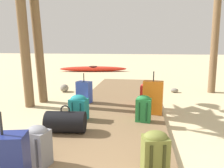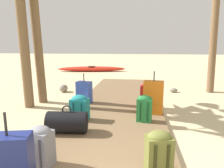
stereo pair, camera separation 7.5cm
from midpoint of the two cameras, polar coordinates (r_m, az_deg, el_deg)
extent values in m
plane|color=#CCB789|center=(4.23, 0.60, -10.45)|extent=(60.00, 60.00, 0.00)
cube|color=brown|center=(4.96, 1.85, -6.71)|extent=(2.05, 7.95, 0.08)
cube|color=navy|center=(2.30, -26.42, -19.77)|extent=(0.44, 0.30, 0.65)
cylinder|color=black|center=(2.13, -27.40, -9.62)|extent=(0.02, 0.02, 0.22)
cube|color=orange|center=(4.47, 11.65, -3.66)|extent=(0.44, 0.27, 0.71)
cylinder|color=black|center=(4.38, 11.88, 2.11)|extent=(0.02, 0.02, 0.20)
cylinder|color=black|center=(3.60, -12.05, -10.17)|extent=(0.69, 0.41, 0.36)
torus|color=black|center=(3.53, -12.19, -6.99)|extent=(0.17, 0.04, 0.16)
cube|color=olive|center=(2.52, 12.62, -18.65)|extent=(0.32, 0.27, 0.45)
ellipsoid|color=olive|center=(2.42, 12.84, -14.06)|extent=(0.31, 0.26, 0.14)
cylinder|color=#333516|center=(2.42, 11.65, -20.04)|extent=(0.04, 0.04, 0.36)
cylinder|color=#333516|center=(2.46, 15.06, -19.66)|extent=(0.04, 0.04, 0.36)
cube|color=#2847B7|center=(5.27, -7.28, -2.22)|extent=(0.41, 0.31, 0.54)
cylinder|color=black|center=(5.20, -7.38, 1.81)|extent=(0.02, 0.02, 0.21)
cube|color=#197A7F|center=(4.12, -8.61, -6.89)|extent=(0.36, 0.28, 0.41)
ellipsoid|color=#197A7F|center=(4.07, -8.69, -4.11)|extent=(0.34, 0.27, 0.17)
cylinder|color=#0C3D3F|center=(4.05, -10.39, -7.27)|extent=(0.04, 0.04, 0.33)
cylinder|color=#0C3D3F|center=(3.99, -8.20, -7.51)|extent=(0.04, 0.04, 0.33)
cube|color=red|center=(5.11, 9.82, -3.17)|extent=(0.31, 0.21, 0.46)
ellipsoid|color=red|center=(5.06, 9.90, -0.62)|extent=(0.29, 0.20, 0.15)
cylinder|color=#5B110F|center=(5.01, 8.95, -3.42)|extent=(0.04, 0.04, 0.37)
cylinder|color=#5B110F|center=(5.01, 10.66, -3.48)|extent=(0.04, 0.04, 0.37)
cube|color=slate|center=(2.75, -18.83, -16.34)|extent=(0.30, 0.27, 0.44)
ellipsoid|color=slate|center=(2.66, -19.13, -12.07)|extent=(0.29, 0.25, 0.13)
cylinder|color=#3A3A3D|center=(2.73, -21.41, -16.82)|extent=(0.04, 0.04, 0.36)
cylinder|color=#3A3A3D|center=(2.65, -19.25, -17.55)|extent=(0.04, 0.04, 0.36)
cube|color=#237538|center=(4.03, 9.16, -7.13)|extent=(0.30, 0.22, 0.44)
ellipsoid|color=#237538|center=(3.96, 9.26, -4.07)|extent=(0.29, 0.21, 0.14)
cylinder|color=#113A1C|center=(3.94, 7.98, -7.48)|extent=(0.04, 0.04, 0.36)
cylinder|color=#113A1C|center=(3.93, 10.03, -7.61)|extent=(0.04, 0.04, 0.36)
cylinder|color=brown|center=(5.37, -22.99, 14.28)|extent=(0.22, 0.33, 3.88)
cylinder|color=brown|center=(7.48, 26.97, 14.00)|extent=(0.22, 0.46, 4.20)
cylinder|color=brown|center=(5.65, -19.49, 12.30)|extent=(0.22, 0.44, 3.48)
ellipsoid|color=red|center=(12.07, -5.00, 4.18)|extent=(3.94, 1.25, 0.29)
torus|color=black|center=(12.05, -5.01, 4.79)|extent=(0.56, 0.56, 0.05)
ellipsoid|color=gray|center=(7.04, 17.11, -1.68)|extent=(0.29, 0.25, 0.14)
ellipsoid|color=gray|center=(6.97, -12.71, -1.10)|extent=(0.33, 0.37, 0.25)
camera|label=1|loc=(0.04, 90.41, -0.08)|focal=33.18mm
camera|label=2|loc=(0.04, -89.59, 0.08)|focal=33.18mm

